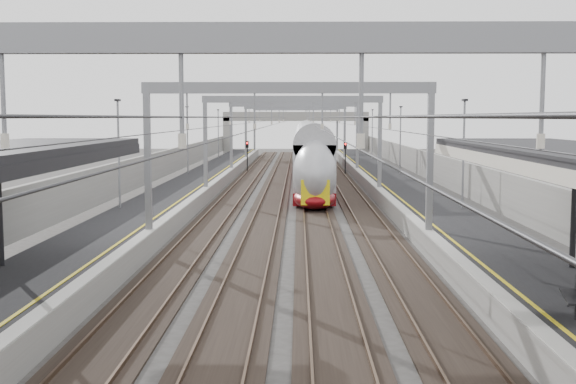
{
  "coord_description": "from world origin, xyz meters",
  "views": [
    {
      "loc": [
        0.46,
        -10.11,
        6.04
      ],
      "look_at": [
        0.0,
        20.72,
        2.85
      ],
      "focal_mm": 45.0,
      "sensor_mm": 36.0,
      "label": 1
    }
  ],
  "objects": [
    {
      "name": "platform_left",
      "position": [
        -8.0,
        45.0,
        0.5
      ],
      "size": [
        4.0,
        120.0,
        1.0
      ],
      "primitive_type": "cube",
      "color": "black",
      "rests_on": "ground"
    },
    {
      "name": "platform_right",
      "position": [
        8.0,
        45.0,
        0.5
      ],
      "size": [
        4.0,
        120.0,
        1.0
      ],
      "primitive_type": "cube",
      "color": "black",
      "rests_on": "ground"
    },
    {
      "name": "tracks",
      "position": [
        0.0,
        45.0,
        0.05
      ],
      "size": [
        11.4,
        140.0,
        0.2
      ],
      "color": "black",
      "rests_on": "ground"
    },
    {
      "name": "overhead_line",
      "position": [
        0.0,
        51.62,
        6.14
      ],
      "size": [
        13.0,
        140.0,
        6.6
      ],
      "color": "gray",
      "rests_on": "platform_left"
    },
    {
      "name": "overbridge",
      "position": [
        0.0,
        100.0,
        5.31
      ],
      "size": [
        22.0,
        2.2,
        6.9
      ],
      "color": "gray",
      "rests_on": "ground"
    },
    {
      "name": "wall_left",
      "position": [
        -11.2,
        45.0,
        1.6
      ],
      "size": [
        0.3,
        120.0,
        3.2
      ],
      "primitive_type": "cube",
      "color": "gray",
      "rests_on": "ground"
    },
    {
      "name": "wall_right",
      "position": [
        11.2,
        45.0,
        1.6
      ],
      "size": [
        0.3,
        120.0,
        3.2
      ],
      "primitive_type": "cube",
      "color": "gray",
      "rests_on": "ground"
    },
    {
      "name": "train",
      "position": [
        1.5,
        59.04,
        2.21
      ],
      "size": [
        2.87,
        52.28,
        4.53
      ],
      "color": "maroon",
      "rests_on": "ground"
    },
    {
      "name": "signal_green",
      "position": [
        -5.2,
        69.01,
        2.42
      ],
      "size": [
        0.32,
        0.32,
        3.48
      ],
      "color": "black",
      "rests_on": "ground"
    },
    {
      "name": "signal_red_near",
      "position": [
        3.2,
        72.78,
        2.42
      ],
      "size": [
        0.32,
        0.32,
        3.48
      ],
      "color": "black",
      "rests_on": "ground"
    },
    {
      "name": "signal_red_far",
      "position": [
        5.4,
        66.38,
        2.42
      ],
      "size": [
        0.32,
        0.32,
        3.48
      ],
      "color": "black",
      "rests_on": "ground"
    }
  ]
}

